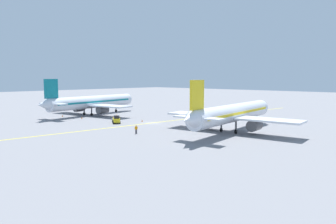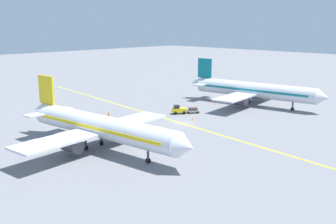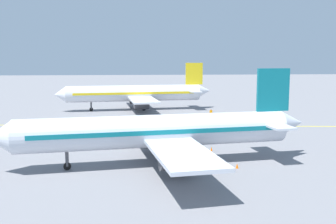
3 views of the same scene
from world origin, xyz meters
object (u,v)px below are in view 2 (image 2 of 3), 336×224
airplane_adjacent_stand (100,127)px  traffic_cone_mid_apron (192,119)px  airplane_at_gate (252,90)px  ground_crew_worker (109,116)px  baggage_tug_white (179,110)px  traffic_cone_by_wingtip (215,103)px  baggage_cart_trailing (193,110)px  traffic_cone_near_nose (230,98)px

airplane_adjacent_stand → traffic_cone_mid_apron: airplane_adjacent_stand is taller
airplane_at_gate → ground_crew_worker: airplane_at_gate is taller
baggage_tug_white → traffic_cone_by_wingtip: bearing=-176.3°
airplane_adjacent_stand → baggage_cart_trailing: (-29.55, -6.80, -2.95)m
airplane_adjacent_stand → traffic_cone_by_wingtip: (-40.52, -9.47, -3.43)m
baggage_tug_white → traffic_cone_mid_apron: size_ratio=6.06×
airplane_adjacent_stand → ground_crew_worker: (-12.49, -14.81, -2.80)m
airplane_at_gate → traffic_cone_near_nose: size_ratio=64.55×
airplane_adjacent_stand → baggage_tug_white: bearing=-162.2°
ground_crew_worker → traffic_cone_near_nose: ground_crew_worker is taller
airplane_at_gate → baggage_cart_trailing: bearing=-14.5°
baggage_tug_white → traffic_cone_by_wingtip: 13.79m
baggage_cart_trailing → airplane_at_gate: bearing=165.5°
baggage_cart_trailing → traffic_cone_mid_apron: size_ratio=5.35×
baggage_cart_trailing → baggage_tug_white: bearing=-32.6°
airplane_adjacent_stand → baggage_tug_white: (-26.78, -8.58, -2.81)m
baggage_cart_trailing → ground_crew_worker: bearing=-25.2°
baggage_cart_trailing → traffic_cone_mid_apron: (5.12, 4.41, -0.49)m
baggage_tug_white → ground_crew_worker: bearing=-23.6°
baggage_cart_trailing → traffic_cone_mid_apron: baggage_cart_trailing is taller
baggage_tug_white → traffic_cone_mid_apron: bearing=69.3°
baggage_tug_white → traffic_cone_mid_apron: baggage_tug_white is taller
baggage_tug_white → baggage_cart_trailing: baggage_tug_white is taller
traffic_cone_near_nose → traffic_cone_by_wingtip: size_ratio=1.00×
baggage_cart_trailing → traffic_cone_near_nose: 19.35m
ground_crew_worker → traffic_cone_near_nose: (-36.01, 4.09, -0.63)m
traffic_cone_by_wingtip → baggage_cart_trailing: bearing=13.7°
airplane_at_gate → ground_crew_worker: (33.67, -12.30, -2.80)m
ground_crew_worker → traffic_cone_mid_apron: 17.25m
baggage_cart_trailing → airplane_adjacent_stand: bearing=13.0°
traffic_cone_near_nose → airplane_at_gate: bearing=74.1°
baggage_cart_trailing → traffic_cone_by_wingtip: baggage_cart_trailing is taller
traffic_cone_near_nose → traffic_cone_mid_apron: bearing=19.1°
baggage_cart_trailing → traffic_cone_by_wingtip: 11.30m
airplane_adjacent_stand → airplane_at_gate: bearing=-176.9°
ground_crew_worker → traffic_cone_by_wingtip: size_ratio=3.05×
baggage_cart_trailing → traffic_cone_by_wingtip: (-10.97, -2.68, -0.49)m
baggage_cart_trailing → ground_crew_worker: size_ratio=1.75×
baggage_cart_trailing → traffic_cone_near_nose: (-18.94, -3.92, -0.49)m
airplane_adjacent_stand → baggage_cart_trailing: size_ratio=12.07×
ground_crew_worker → airplane_at_gate: bearing=159.9°
airplane_at_gate → baggage_tug_white: size_ratio=10.64×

